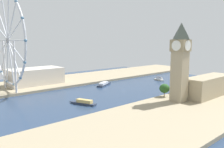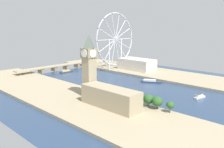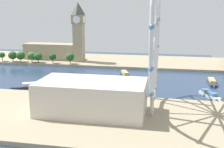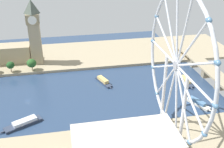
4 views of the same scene
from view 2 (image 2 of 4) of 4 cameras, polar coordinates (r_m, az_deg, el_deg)
The scene contains 14 objects.
ground_plane at distance 341.94m, azimuth 5.81°, elevation -3.23°, with size 374.39×374.39×0.00m, color navy.
riverbank_left at distance 271.20m, azimuth -7.63°, elevation -7.03°, with size 90.00×520.00×3.00m, color tan.
riverbank_right at distance 425.04m, azimuth 14.28°, elevation -0.33°, with size 90.00×520.00×3.00m, color tan.
clock_tower at distance 277.88m, azimuth -5.69°, elevation 2.21°, with size 15.70×15.70×75.75m.
parliament_block at distance 248.16m, azimuth -0.44°, elevation -5.79°, with size 22.00×71.01×21.18m, color tan.
tree_row_embankment at distance 262.03m, azimuth 5.93°, elevation -5.41°, with size 11.82×103.41×13.55m.
ferris_wheel at distance 462.26m, azimuth 0.85°, elevation 8.49°, with size 106.81×3.20×111.21m.
riverside_hall at distance 457.94m, azimuth 6.18°, elevation 2.41°, with size 37.18×70.33×21.65m, color beige.
river_bridge at distance 480.54m, azimuth -12.76°, elevation 1.91°, with size 186.39×16.46×10.66m.
tour_boat_0 at distance 372.02m, azimuth 9.54°, elevation -1.78°, with size 21.15×34.73×4.73m.
tour_boat_1 at distance 453.77m, azimuth -11.22°, elevation 0.63°, with size 31.32×6.37×4.50m.
tour_boat_2 at distance 308.66m, azimuth 20.90°, elevation -5.21°, with size 21.31×8.14×5.66m.
tour_boat_3 at distance 377.31m, azimuth -5.54°, elevation -1.45°, with size 30.29×14.97×5.07m.
tour_boat_4 at distance 473.84m, azimuth -6.40°, elevation 1.28°, with size 27.88×15.83×4.77m.
Camera 2 is at (-262.03, -200.76, 89.23)m, focal length 36.87 mm.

